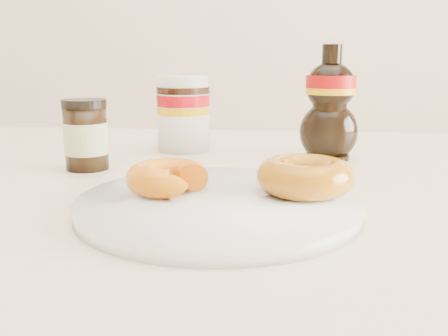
# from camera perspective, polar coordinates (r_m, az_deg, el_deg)

# --- Properties ---
(dining_table) EXTENTS (1.40, 0.90, 0.75)m
(dining_table) POSITION_cam_1_polar(r_m,az_deg,el_deg) (0.70, -4.98, -7.70)
(dining_table) COLOR beige
(dining_table) RESTS_ON ground
(plate) EXTENTS (0.29, 0.29, 0.01)m
(plate) POSITION_cam_1_polar(r_m,az_deg,el_deg) (0.52, -0.60, -4.12)
(plate) COLOR white
(plate) RESTS_ON dining_table
(donut_bitten) EXTENTS (0.10, 0.10, 0.03)m
(donut_bitten) POSITION_cam_1_polar(r_m,az_deg,el_deg) (0.54, -6.49, -1.07)
(donut_bitten) COLOR #C7580B
(donut_bitten) RESTS_ON plate
(donut_whole) EXTENTS (0.13, 0.13, 0.04)m
(donut_whole) POSITION_cam_1_polar(r_m,az_deg,el_deg) (0.54, 9.24, -0.90)
(donut_whole) COLOR #975E09
(donut_whole) RESTS_ON plate
(nutella_jar) EXTENTS (0.09, 0.09, 0.13)m
(nutella_jar) POSITION_cam_1_polar(r_m,az_deg,el_deg) (0.85, -4.67, 6.53)
(nutella_jar) COLOR white
(nutella_jar) RESTS_ON dining_table
(syrup_bottle) EXTENTS (0.11, 0.10, 0.18)m
(syrup_bottle) POSITION_cam_1_polar(r_m,az_deg,el_deg) (0.79, 12.00, 7.30)
(syrup_bottle) COLOR black
(syrup_bottle) RESTS_ON dining_table
(dark_jar) EXTENTS (0.06, 0.06, 0.10)m
(dark_jar) POSITION_cam_1_polar(r_m,az_deg,el_deg) (0.73, -15.51, 3.61)
(dark_jar) COLOR black
(dark_jar) RESTS_ON dining_table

